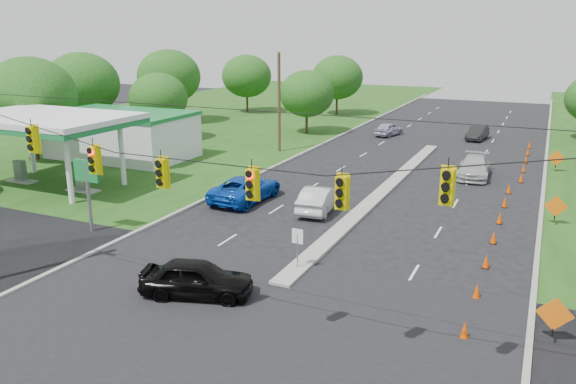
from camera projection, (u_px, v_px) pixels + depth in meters
The scene contains 38 objects.
ground at pixel (232, 330), 20.92m from camera, with size 160.00×160.00×0.00m, color black.
grass_left at pixel (56, 156), 50.50m from camera, with size 40.00×160.00×0.06m, color #1E4714.
cross_street at pixel (232, 330), 20.92m from camera, with size 160.00×14.00×0.02m, color black.
curb_left at pixel (303, 154), 51.17m from camera, with size 0.25×110.00×0.16m, color gray.
curb_right at pixel (544, 177), 43.01m from camera, with size 0.25×110.00×0.16m, color gray.
median at pixel (384, 191), 39.24m from camera, with size 1.00×34.00×0.18m, color gray.
median_sign at pixel (298, 241), 25.75m from camera, with size 0.55×0.06×2.05m.
signal_span at pixel (212, 211), 18.70m from camera, with size 25.60×0.32×9.00m.
utility_pole_far_left at pixel (279, 103), 50.91m from camera, with size 0.28×0.28×9.00m, color #422D1C.
gas_station at pixel (111, 132), 47.43m from camera, with size 18.40×19.70×5.20m.
cone_0 at pixel (465, 330), 20.23m from camera, with size 0.32×0.32×0.70m, color #E74200.
cone_1 at pixel (477, 291), 23.28m from camera, with size 0.32×0.32×0.70m, color #E74200.
cone_2 at pixel (486, 261), 26.34m from camera, with size 0.32×0.32×0.70m, color #E74200.
cone_3 at pixel (494, 237), 29.39m from camera, with size 0.32×0.32×0.70m, color #E74200.
cone_4 at pixel (500, 218), 32.44m from camera, with size 0.32×0.32×0.70m, color #E74200.
cone_5 at pixel (505, 202), 35.50m from camera, with size 0.32×0.32×0.70m, color #E74200.
cone_6 at pixel (509, 189), 38.55m from camera, with size 0.32×0.32×0.70m, color #E74200.
cone_7 at pixel (521, 178), 41.36m from camera, with size 0.32×0.32×0.70m, color #E74200.
cone_8 at pixel (524, 168), 44.41m from camera, with size 0.32×0.32×0.70m, color #E74200.
cone_9 at pixel (526, 159), 47.47m from camera, with size 0.32×0.32×0.70m, color #E74200.
cone_10 at pixel (528, 152), 50.52m from camera, with size 0.32×0.32×0.70m, color #E74200.
cone_11 at pixel (530, 145), 53.58m from camera, with size 0.32×0.32×0.70m, color #E74200.
work_sign_0 at pixel (555, 316), 19.74m from camera, with size 1.27×0.58×1.37m.
work_sign_1 at pixel (556, 207), 31.95m from camera, with size 1.27×0.58×1.37m.
work_sign_2 at pixel (556, 159), 44.17m from camera, with size 1.27×0.58×1.37m.
tree_1 at pixel (30, 95), 47.22m from camera, with size 7.56×7.56×8.82m.
tree_2 at pixel (158, 98), 56.41m from camera, with size 5.88×5.88×6.86m.
tree_3 at pixel (169, 77), 67.22m from camera, with size 7.56×7.56×8.82m.
tree_4 at pixel (247, 76), 76.25m from camera, with size 6.72×6.72×7.84m.
tree_5 at pixel (307, 94), 60.29m from camera, with size 5.88×5.88×6.86m.
tree_6 at pixel (337, 77), 74.01m from camera, with size 6.72×6.72×7.84m.
tree_14 at pixel (82, 84), 57.56m from camera, with size 7.56×7.56×8.82m.
black_sedan at pixel (197, 278), 23.40m from camera, with size 1.90×4.71×1.61m, color black.
white_sedan at pixel (319, 199), 34.67m from camera, with size 1.68×4.83×1.59m, color #BABABA.
blue_pickup at pixel (246, 188), 36.79m from camera, with size 2.75×5.96×1.66m, color #0B40AF.
silver_car_far at pixel (474, 167), 42.82m from camera, with size 2.20×5.42×1.57m, color #B5B5B5.
silver_car_oncoming at pixel (389, 129), 60.11m from camera, with size 1.66×4.13×1.41m, color #A59DBB.
dark_car_receding at pixel (478, 133), 57.79m from camera, with size 1.49×4.28×1.41m, color black.
Camera 1 is at (9.75, -16.09, 10.70)m, focal length 35.00 mm.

